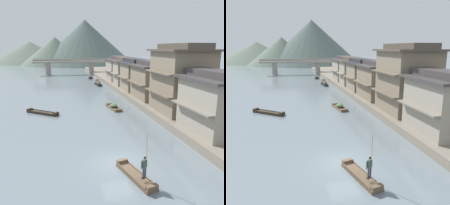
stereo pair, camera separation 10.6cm
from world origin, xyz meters
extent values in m
plane|color=slate|center=(0.00, 0.00, 0.00)|extent=(400.00, 400.00, 0.00)
cube|color=slate|center=(16.43, 30.00, 0.44)|extent=(18.00, 110.00, 0.88)
cube|color=brown|center=(0.69, -2.47, 0.14)|extent=(1.88, 4.35, 0.27)
cube|color=brown|center=(0.24, -0.55, 0.39)|extent=(0.90, 0.54, 0.24)
cube|color=brown|center=(1.14, -4.39, 0.39)|extent=(0.90, 0.54, 0.24)
cube|color=brown|center=(0.27, -2.56, 0.31)|extent=(0.93, 3.66, 0.08)
cube|color=brown|center=(1.11, -2.37, 0.31)|extent=(0.93, 3.66, 0.08)
cube|color=black|center=(0.84, -3.51, 0.54)|extent=(0.19, 0.24, 0.05)
cylinder|color=#333847|center=(0.85, -3.54, 0.96)|extent=(0.11, 0.11, 0.78)
cube|color=black|center=(1.00, -3.43, 0.54)|extent=(0.19, 0.24, 0.05)
cylinder|color=#333847|center=(1.02, -3.46, 0.96)|extent=(0.11, 0.11, 0.78)
cube|color=#384C42|center=(0.93, -3.50, 1.61)|extent=(0.38, 0.32, 0.52)
cylinder|color=#384C42|center=(0.72, -3.55, 1.54)|extent=(0.08, 0.08, 0.56)
cylinder|color=#384C42|center=(1.10, -3.36, 1.54)|extent=(0.08, 0.08, 0.56)
sphere|color=tan|center=(0.93, -3.50, 2.01)|extent=(0.20, 0.20, 0.20)
sphere|color=black|center=(0.94, -3.51, 2.03)|extent=(0.18, 0.18, 0.18)
cylinder|color=tan|center=(1.16, -3.28, 2.06)|extent=(0.04, 0.04, 3.00)
cube|color=brown|center=(3.73, 16.89, 0.10)|extent=(1.68, 4.38, 0.21)
cube|color=brown|center=(3.47, 18.85, 0.30)|extent=(1.06, 0.49, 0.19)
cube|color=brown|center=(3.98, 14.92, 0.30)|extent=(1.06, 0.49, 0.19)
cube|color=brown|center=(3.20, 16.82, 0.25)|extent=(0.56, 3.74, 0.08)
cube|color=brown|center=(4.25, 16.95, 0.25)|extent=(0.56, 3.74, 0.08)
ellipsoid|color=#4C6B42|center=(3.73, 16.89, 0.49)|extent=(1.20, 1.55, 0.56)
cube|color=#33281E|center=(-6.72, 16.39, 0.13)|extent=(4.57, 3.98, 0.26)
cube|color=#33281E|center=(-4.86, 14.87, 0.38)|extent=(0.83, 0.91, 0.23)
cube|color=#33281E|center=(-8.58, 17.91, 0.38)|extent=(0.83, 0.91, 0.23)
cube|color=#33281E|center=(-6.44, 16.73, 0.30)|extent=(3.62, 2.97, 0.08)
cube|color=#33281E|center=(-7.00, 16.04, 0.30)|extent=(3.62, 2.97, 0.08)
cube|color=#423328|center=(6.14, 44.94, 0.10)|extent=(1.50, 5.72, 0.21)
cube|color=#423328|center=(6.40, 47.61, 0.30)|extent=(0.89, 0.44, 0.19)
cube|color=#423328|center=(5.88, 42.27, 0.30)|extent=(0.89, 0.44, 0.19)
cube|color=#423328|center=(5.71, 44.98, 0.25)|extent=(0.58, 5.14, 0.08)
cube|color=#423328|center=(6.58, 44.90, 0.25)|extent=(0.58, 5.14, 0.08)
cube|color=#232326|center=(5.30, 53.49, 0.13)|extent=(1.56, 3.67, 0.27)
cube|color=#232326|center=(5.51, 55.10, 0.39)|extent=(1.03, 0.49, 0.24)
cube|color=#232326|center=(5.09, 51.87, 0.39)|extent=(1.03, 0.49, 0.24)
cube|color=#232326|center=(4.79, 53.55, 0.31)|extent=(0.48, 3.04, 0.08)
cube|color=#232326|center=(5.81, 53.42, 0.31)|extent=(0.48, 3.04, 0.08)
ellipsoid|color=brown|center=(5.30, 53.49, 0.54)|extent=(1.17, 1.51, 0.55)
cube|color=#232326|center=(5.32, 39.79, 0.13)|extent=(1.34, 3.82, 0.25)
cube|color=#232326|center=(5.17, 41.51, 0.36)|extent=(0.94, 0.44, 0.23)
cube|color=#232326|center=(5.47, 38.08, 0.36)|extent=(0.94, 0.44, 0.23)
cube|color=#232326|center=(4.86, 39.75, 0.29)|extent=(0.37, 3.24, 0.08)
cube|color=#232326|center=(5.78, 39.83, 0.29)|extent=(0.37, 3.24, 0.08)
ellipsoid|color=brown|center=(5.32, 39.79, 0.50)|extent=(1.02, 1.35, 0.50)
cube|color=gray|center=(10.42, 2.71, 3.48)|extent=(4.27, 6.52, 5.20)
cube|color=gray|center=(7.94, 2.71, 3.48)|extent=(0.70, 6.52, 0.16)
cube|color=#3D3838|center=(10.42, 2.71, 6.20)|extent=(5.17, 7.42, 0.24)
cube|color=#3D3838|center=(10.42, 2.71, 6.67)|extent=(2.56, 7.42, 0.70)
cube|color=#7F705B|center=(11.15, 10.50, 4.78)|extent=(5.72, 7.15, 7.80)
cube|color=brown|center=(7.94, 10.50, 3.48)|extent=(0.70, 7.15, 0.16)
cube|color=brown|center=(7.94, 10.50, 6.08)|extent=(0.70, 7.15, 0.16)
cube|color=#4C4238|center=(11.15, 10.50, 8.80)|extent=(6.62, 8.05, 0.24)
cube|color=#4C4238|center=(11.15, 10.50, 9.27)|extent=(3.43, 8.05, 0.70)
cube|color=#7F705B|center=(11.22, 19.34, 3.48)|extent=(5.86, 7.39, 5.20)
cube|color=brown|center=(7.94, 19.34, 3.48)|extent=(0.70, 7.39, 0.16)
cube|color=#3D3838|center=(11.22, 19.34, 6.20)|extent=(6.76, 8.29, 0.24)
cube|color=#3D3838|center=(11.22, 19.34, 6.67)|extent=(3.51, 8.29, 0.70)
cube|color=gray|center=(10.54, 27.16, 3.48)|extent=(4.50, 5.98, 5.20)
cube|color=#6E6151|center=(7.94, 27.16, 3.48)|extent=(0.70, 5.98, 0.16)
cube|color=#2D2D33|center=(10.54, 27.16, 6.20)|extent=(5.40, 6.88, 0.24)
cube|color=#2D2D33|center=(10.54, 27.16, 6.67)|extent=(2.70, 6.88, 0.70)
cube|color=gray|center=(10.65, 34.23, 3.48)|extent=(4.72, 5.07, 5.20)
cube|color=gray|center=(7.94, 34.23, 3.48)|extent=(0.70, 5.07, 0.16)
cube|color=#4C4238|center=(10.65, 34.23, 6.20)|extent=(5.62, 5.97, 0.24)
cube|color=#4C4238|center=(10.65, 34.23, 6.67)|extent=(2.83, 5.97, 0.70)
cube|color=gray|center=(10.96, 41.39, 3.48)|extent=(5.34, 6.82, 5.20)
cube|color=gray|center=(7.94, 41.39, 3.48)|extent=(0.70, 6.82, 0.16)
cube|color=#3D3838|center=(10.96, 41.39, 6.20)|extent=(6.24, 7.72, 0.24)
cube|color=#3D3838|center=(10.96, 41.39, 6.67)|extent=(3.20, 7.72, 0.70)
cube|color=gray|center=(0.00, 65.56, 4.28)|extent=(24.47, 2.40, 0.60)
cylinder|color=gray|center=(-7.34, 65.56, 1.99)|extent=(1.80, 1.80, 3.98)
cylinder|color=gray|center=(7.34, 65.56, 1.99)|extent=(1.80, 1.80, 3.98)
cube|color=gray|center=(0.00, 66.56, 4.93)|extent=(24.47, 0.30, 0.70)
cone|color=#5B6B5B|center=(-19.89, 137.80, 6.29)|extent=(50.09, 50.09, 12.57)
cone|color=#4C5B56|center=(11.46, 116.14, 11.88)|extent=(54.28, 54.28, 23.76)
cone|color=#5B6B5B|center=(-4.87, 114.87, 7.27)|extent=(36.47, 36.47, 14.53)
camera|label=1|loc=(-4.39, -16.80, 9.12)|focal=37.51mm
camera|label=2|loc=(-4.28, -16.82, 9.12)|focal=37.51mm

